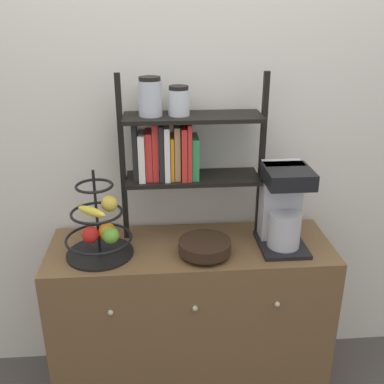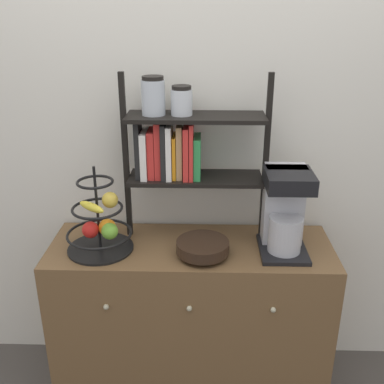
# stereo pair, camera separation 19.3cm
# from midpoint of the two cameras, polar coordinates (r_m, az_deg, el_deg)

# --- Properties ---
(wall_back) EXTENTS (7.00, 0.05, 2.60)m
(wall_back) POSITION_cam_midpoint_polar(r_m,az_deg,el_deg) (2.10, 2.70, 8.81)
(wall_back) COLOR silver
(wall_back) RESTS_ON ground_plane
(sideboard) EXTENTS (1.28, 0.46, 0.79)m
(sideboard) POSITION_cam_midpoint_polar(r_m,az_deg,el_deg) (2.26, 2.39, -15.70)
(sideboard) COLOR brown
(sideboard) RESTS_ON ground_plane
(coffee_maker) EXTENTS (0.20, 0.26, 0.38)m
(coffee_maker) POSITION_cam_midpoint_polar(r_m,az_deg,el_deg) (2.00, 14.43, -2.29)
(coffee_maker) COLOR black
(coffee_maker) RESTS_ON sideboard
(fruit_stand) EXTENTS (0.29, 0.29, 0.39)m
(fruit_stand) POSITION_cam_midpoint_polar(r_m,az_deg,el_deg) (1.97, -8.83, -4.20)
(fruit_stand) COLOR black
(fruit_stand) RESTS_ON sideboard
(wooden_bowl) EXTENTS (0.23, 0.23, 0.07)m
(wooden_bowl) POSITION_cam_midpoint_polar(r_m,az_deg,el_deg) (1.95, 4.21, -7.10)
(wooden_bowl) COLOR black
(wooden_bowl) RESTS_ON sideboard
(shelf_hutch) EXTENTS (0.65, 0.20, 0.75)m
(shelf_hutch) POSITION_cam_midpoint_polar(r_m,az_deg,el_deg) (1.97, 0.83, 6.23)
(shelf_hutch) COLOR black
(shelf_hutch) RESTS_ON sideboard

